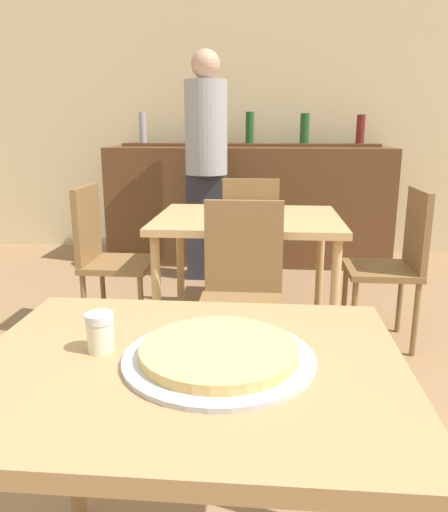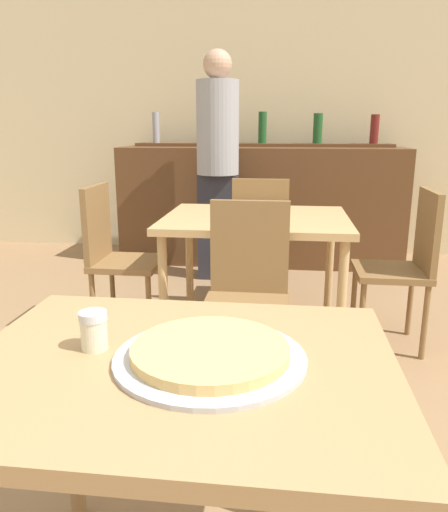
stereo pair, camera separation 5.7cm
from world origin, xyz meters
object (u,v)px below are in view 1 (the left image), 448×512
Objects in this scene: chair_far_side_front at (242,285)px; chair_far_side_left at (105,251)px; chair_far_side_back at (251,233)px; cheese_shaker at (100,332)px; person_standing at (206,159)px; pizza_tray at (219,354)px; chair_far_side_right at (397,257)px.

chair_far_side_front and chair_far_side_left have the same top height.
chair_far_side_front is 1.20m from chair_far_side_back.
cheese_shaker is 3.05m from person_standing.
chair_far_side_front is 0.50× the size of person_standing.
chair_far_side_front is 1.27m from cheese_shaker.
person_standing is at bearing 92.16° from cheese_shaker.
chair_far_side_back is 2.44m from pizza_tray.
chair_far_side_front reaches higher than cheese_shaker.
chair_far_side_back is (-0.00, 1.20, 0.00)m from chair_far_side_front.
chair_far_side_back is 1.00× the size of chair_far_side_right.
pizza_tray is at bearing -5.77° from cheese_shaker.
chair_far_side_front is 1.00× the size of chair_far_side_back.
chair_far_side_right is (1.72, 0.00, 0.00)m from chair_far_side_left.
cheese_shaker reaches higher than pizza_tray.
chair_far_side_front is 2.13× the size of pizza_tray.
chair_far_side_left is at bearing 108.03° from cheese_shaker.
chair_far_side_left and chair_far_side_right have the same top height.
chair_far_side_left is at bearing 145.14° from chair_far_side_front.
chair_far_side_front is 1.00× the size of chair_far_side_left.
chair_far_side_front is at bearing -78.08° from person_standing.
chair_far_side_front is 1.26m from pizza_tray.
person_standing is at bearing 101.92° from chair_far_side_front.
chair_far_side_right is at bearing -44.73° from person_standing.
pizza_tray is 0.28m from cheese_shaker.
chair_far_side_right is at bearing 57.88° from cheese_shaker.
chair_far_side_front and chair_far_side_back have the same top height.
chair_far_side_front is at bearing 90.00° from chair_far_side_back.
chair_far_side_left is at bearing 34.86° from chair_far_side_back.
chair_far_side_left reaches higher than pizza_tray.
chair_far_side_front reaches higher than pizza_tray.
chair_far_side_left is at bearing -110.93° from person_standing.
chair_far_side_left reaches higher than cheese_shaker.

